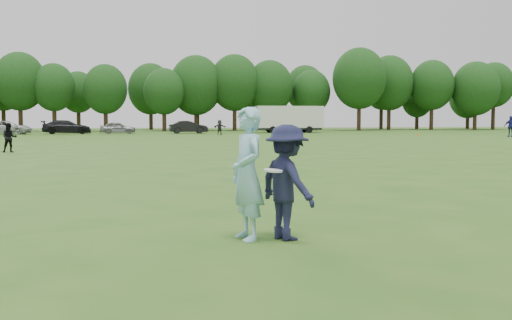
# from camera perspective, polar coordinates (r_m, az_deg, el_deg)

# --- Properties ---
(ground) EXTENTS (200.00, 200.00, 0.00)m
(ground) POSITION_cam_1_polar(r_m,az_deg,el_deg) (9.54, 5.93, -6.75)
(ground) COLOR #295818
(ground) RESTS_ON ground
(thrower) EXTENTS (0.64, 0.81, 1.94)m
(thrower) POSITION_cam_1_polar(r_m,az_deg,el_deg) (8.71, -0.84, -1.31)
(thrower) COLOR #94D0E5
(thrower) RESTS_ON ground
(defender) EXTENTS (1.04, 1.25, 1.69)m
(defender) POSITION_cam_1_polar(r_m,az_deg,el_deg) (8.74, 2.96, -2.13)
(defender) COLOR #1B1D3B
(defender) RESTS_ON ground
(player_far_a) EXTENTS (0.86, 0.74, 1.53)m
(player_far_a) POSITION_cam_1_polar(r_m,az_deg,el_deg) (33.35, -22.44, 1.98)
(player_far_a) COLOR black
(player_far_a) RESTS_ON ground
(player_far_b) EXTENTS (1.10, 1.20, 1.97)m
(player_far_b) POSITION_cam_1_polar(r_m,az_deg,el_deg) (61.42, 23.07, 2.96)
(player_far_b) COLOR navy
(player_far_b) RESTS_ON ground
(player_far_d) EXTENTS (1.54, 0.88, 1.58)m
(player_far_d) POSITION_cam_1_polar(r_m,az_deg,el_deg) (62.78, -3.48, 3.12)
(player_far_d) COLOR #282828
(player_far_d) RESTS_ON ground
(car_c) EXTENTS (5.43, 2.88, 1.45)m
(car_c) POSITION_cam_1_polar(r_m,az_deg,el_deg) (70.50, -22.64, 2.86)
(car_c) COLOR silver
(car_c) RESTS_ON ground
(car_d) EXTENTS (5.49, 2.71, 1.53)m
(car_d) POSITION_cam_1_polar(r_m,az_deg,el_deg) (69.70, -17.59, 3.01)
(car_d) COLOR black
(car_d) RESTS_ON ground
(car_e) EXTENTS (3.99, 1.66, 1.35)m
(car_e) POSITION_cam_1_polar(r_m,az_deg,el_deg) (69.03, -13.02, 3.01)
(car_e) COLOR gray
(car_e) RESTS_ON ground
(car_f) EXTENTS (4.53, 1.96, 1.45)m
(car_f) POSITION_cam_1_polar(r_m,az_deg,el_deg) (69.02, -6.46, 3.13)
(car_f) COLOR black
(car_f) RESTS_ON ground
(field_cone) EXTENTS (0.28, 0.28, 0.30)m
(field_cone) POSITION_cam_1_polar(r_m,az_deg,el_deg) (63.42, 15.18, 2.42)
(field_cone) COLOR #F9550D
(field_cone) RESTS_ON ground
(disc_in_play) EXTENTS (0.30, 0.30, 0.06)m
(disc_in_play) POSITION_cam_1_polar(r_m,az_deg,el_deg) (8.45, 1.65, -1.01)
(disc_in_play) COLOR white
(disc_in_play) RESTS_ON ground
(cargo_trailer) EXTENTS (9.00, 2.75, 3.20)m
(cargo_trailer) POSITION_cam_1_polar(r_m,az_deg,el_deg) (72.07, 3.16, 4.02)
(cargo_trailer) COLOR white
(cargo_trailer) RESTS_ON ground
(treeline) EXTENTS (130.35, 18.39, 11.74)m
(treeline) POSITION_cam_1_polar(r_m,az_deg,el_deg) (86.22, -5.83, 6.99)
(treeline) COLOR #332114
(treeline) RESTS_ON ground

